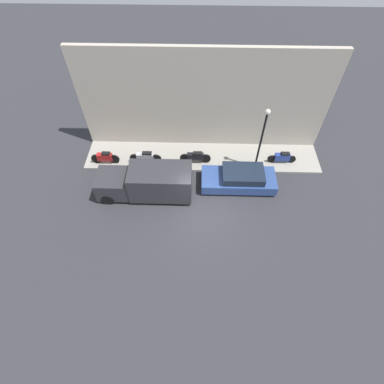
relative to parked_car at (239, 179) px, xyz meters
The scene contains 10 objects.
ground_plane 3.18m from the parked_car, 135.44° to the left, with size 60.00×60.00×0.00m, color #2D2D33.
sidewalk 3.24m from the parked_car, 43.43° to the left, with size 2.50×14.95×0.12m.
building_facade 5.09m from the parked_car, 30.55° to the left, with size 0.30×14.95×6.61m.
parked_car is the anchor object (origin of this frame).
delivery_van 5.44m from the parked_car, 98.02° to the left, with size 1.82×5.37×1.97m.
motorcycle_black 3.17m from the parked_car, 56.03° to the left, with size 0.30×1.95×0.83m.
motorcycle_blue 3.42m from the parked_car, 55.93° to the right, with size 0.30×1.78×0.80m.
scooter_silver 6.01m from the parked_car, 73.81° to the left, with size 0.30×2.00×0.84m.
motorcycle_red 8.45m from the parked_car, 79.32° to the left, with size 0.30×1.78×0.87m.
streetlamp 2.88m from the parked_car, 38.09° to the right, with size 0.30×0.30×4.33m.
Camera 1 is at (-9.44, 0.30, 13.89)m, focal length 28.00 mm.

